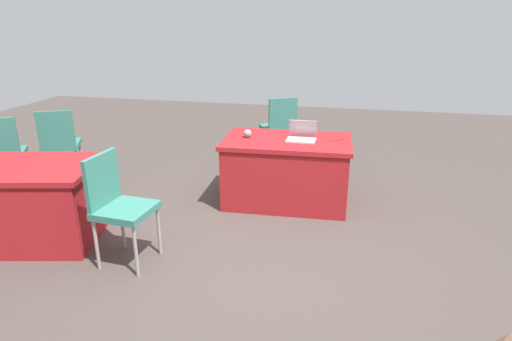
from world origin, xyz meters
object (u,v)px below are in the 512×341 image
at_px(laptop_silver, 302,136).
at_px(table_mid_left, 8,203).
at_px(chair_near_front, 280,125).
at_px(table_foreground, 287,171).
at_px(scissors_red, 337,140).
at_px(yarn_ball, 248,133).
at_px(chair_tucked_right, 117,202).
at_px(chair_aisle, 3,150).
at_px(chair_tucked_left, 60,141).

bearing_deg(laptop_silver, table_mid_left, 30.59).
bearing_deg(chair_near_front, table_foreground, -107.17).
bearing_deg(scissors_red, chair_near_front, -97.83).
bearing_deg(yarn_ball, table_mid_left, 36.36).
distance_m(table_mid_left, scissors_red, 3.40).
bearing_deg(chair_near_front, scissors_red, -87.26).
bearing_deg(laptop_silver, chair_tucked_right, 50.57).
height_order(chair_tucked_right, laptop_silver, chair_tucked_right).
distance_m(chair_tucked_right, chair_aisle, 2.38).
bearing_deg(yarn_ball, scissors_red, -174.02).
bearing_deg(chair_tucked_right, table_mid_left, -91.05).
bearing_deg(table_mid_left, chair_near_front, -125.88).
relative_size(table_mid_left, chair_aisle, 1.91).
bearing_deg(yarn_ball, laptop_silver, -176.08).
bearing_deg(table_mid_left, chair_tucked_right, 174.54).
xyz_separation_m(table_foreground, chair_near_front, (0.33, -1.43, 0.19)).
height_order(chair_tucked_right, scissors_red, chair_tucked_right).
bearing_deg(yarn_ball, chair_tucked_right, 64.66).
relative_size(table_foreground, scissors_red, 8.15).
bearing_deg(table_mid_left, chair_tucked_left, -72.37).
xyz_separation_m(chair_aisle, laptop_silver, (-3.48, -0.54, 0.23)).
bearing_deg(chair_tucked_right, laptop_silver, 144.49).
bearing_deg(chair_near_front, chair_tucked_left, 179.80).
distance_m(chair_tucked_left, yarn_ball, 2.46).
bearing_deg(scissors_red, chair_tucked_right, 3.15).
distance_m(chair_near_front, yarn_ball, 1.48).
xyz_separation_m(table_mid_left, scissors_red, (-2.99, -1.57, 0.38)).
relative_size(table_foreground, chair_tucked_left, 1.50).
height_order(table_mid_left, yarn_ball, yarn_ball).
relative_size(table_mid_left, chair_near_front, 1.90).
bearing_deg(scissors_red, chair_aisle, -31.97).
distance_m(table_mid_left, chair_tucked_left, 1.51).
height_order(chair_near_front, chair_aisle, chair_near_front).
height_order(table_mid_left, chair_tucked_left, chair_tucked_left).
relative_size(table_mid_left, scissors_red, 10.32).
relative_size(chair_aisle, yarn_ball, 10.44).
height_order(table_foreground, table_mid_left, same).
distance_m(chair_tucked_left, scissors_red, 3.45).
xyz_separation_m(table_foreground, scissors_red, (-0.54, -0.08, 0.38)).
bearing_deg(table_foreground, yarn_ball, 2.94).
bearing_deg(chair_tucked_left, yarn_ball, -26.53).
bearing_deg(chair_aisle, table_mid_left, -79.76).
height_order(chair_near_front, laptop_silver, chair_near_front).
xyz_separation_m(table_mid_left, laptop_silver, (-2.60, -1.51, 0.41)).
height_order(chair_tucked_left, yarn_ball, chair_tucked_left).
height_order(chair_tucked_left, scissors_red, chair_tucked_left).
height_order(table_mid_left, laptop_silver, laptop_silver).
xyz_separation_m(chair_tucked_left, laptop_silver, (-3.05, -0.08, 0.23)).
bearing_deg(chair_tucked_left, chair_near_front, 2.75).
bearing_deg(laptop_silver, chair_aisle, 9.37).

